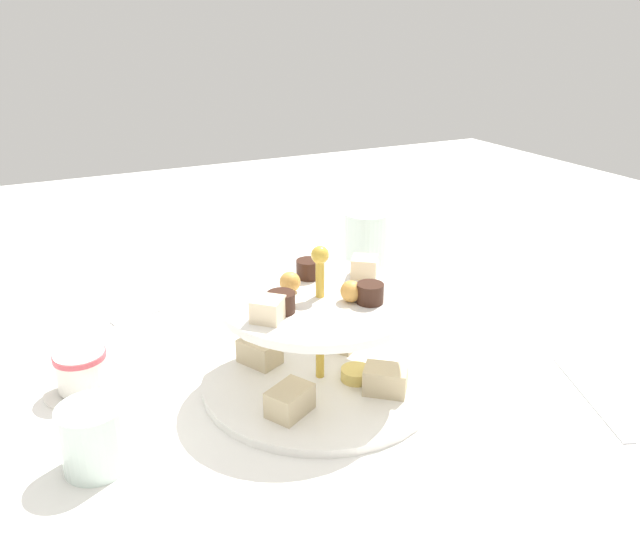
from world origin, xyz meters
TOP-DOWN VIEW (x-y plane):
  - ground_plane at (0.00, 0.00)m, footprint 2.40×2.40m
  - tiered_serving_stand at (0.00, -0.00)m, footprint 0.28×0.28m
  - water_glass_tall_right at (0.17, 0.19)m, footprint 0.07×0.07m
  - water_glass_short_left at (-0.26, -0.04)m, footprint 0.06×0.06m
  - teacup_with_saucer at (-0.25, 0.11)m, footprint 0.09×0.09m
  - butter_knife_left at (0.26, -0.17)m, footprint 0.08×0.16m
  - butter_knife_right at (-0.11, 0.29)m, footprint 0.17×0.05m

SIDE VIEW (x-z plane):
  - ground_plane at x=0.00m, z-range 0.00..0.00m
  - butter_knife_left at x=0.26m, z-range 0.00..0.00m
  - butter_knife_right at x=-0.11m, z-range 0.00..0.00m
  - teacup_with_saucer at x=-0.25m, z-range 0.00..0.05m
  - water_glass_short_left at x=-0.26m, z-range 0.00..0.07m
  - tiered_serving_stand at x=0.00m, z-range -0.04..0.14m
  - water_glass_tall_right at x=0.17m, z-range 0.00..0.13m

